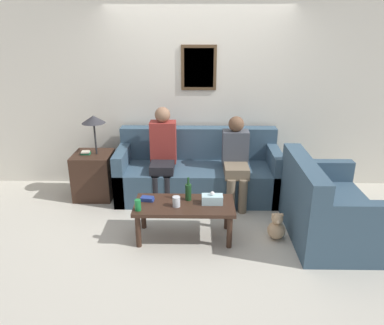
{
  "coord_description": "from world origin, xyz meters",
  "views": [
    {
      "loc": [
        -0.01,
        -4.28,
        2.3
      ],
      "look_at": [
        -0.08,
        -0.08,
        0.7
      ],
      "focal_mm": 35.0,
      "sensor_mm": 36.0,
      "label": 1
    }
  ],
  "objects_px": {
    "coffee_table": "(184,209)",
    "teddy_bear": "(276,227)",
    "drinking_glass": "(176,202)",
    "person_right": "(236,158)",
    "wine_bottle": "(188,192)",
    "couch_side": "(325,211)",
    "person_left": "(163,152)",
    "couch_main": "(198,174)"
  },
  "relations": [
    {
      "from": "coffee_table",
      "to": "teddy_bear",
      "type": "bearing_deg",
      "value": -0.41
    },
    {
      "from": "drinking_glass",
      "to": "teddy_bear",
      "type": "bearing_deg",
      "value": 2.72
    },
    {
      "from": "person_right",
      "to": "teddy_bear",
      "type": "height_order",
      "value": "person_right"
    },
    {
      "from": "drinking_glass",
      "to": "teddy_bear",
      "type": "relative_size",
      "value": 0.36
    },
    {
      "from": "wine_bottle",
      "to": "couch_side",
      "type": "bearing_deg",
      "value": -1.74
    },
    {
      "from": "person_left",
      "to": "teddy_bear",
      "type": "bearing_deg",
      "value": -36.41
    },
    {
      "from": "wine_bottle",
      "to": "person_left",
      "type": "bearing_deg",
      "value": 112.05
    },
    {
      "from": "couch_side",
      "to": "person_left",
      "type": "distance_m",
      "value": 2.14
    },
    {
      "from": "drinking_glass",
      "to": "couch_side",
      "type": "bearing_deg",
      "value": 3.95
    },
    {
      "from": "wine_bottle",
      "to": "teddy_bear",
      "type": "relative_size",
      "value": 0.85
    },
    {
      "from": "couch_side",
      "to": "coffee_table",
      "type": "bearing_deg",
      "value": 91.96
    },
    {
      "from": "couch_main",
      "to": "person_right",
      "type": "bearing_deg",
      "value": -23.26
    },
    {
      "from": "person_right",
      "to": "teddy_bear",
      "type": "xyz_separation_m",
      "value": [
        0.39,
        -0.91,
        -0.5
      ]
    },
    {
      "from": "wine_bottle",
      "to": "coffee_table",
      "type": "bearing_deg",
      "value": -112.74
    },
    {
      "from": "couch_side",
      "to": "coffee_table",
      "type": "relative_size",
      "value": 1.15
    },
    {
      "from": "couch_side",
      "to": "coffee_table",
      "type": "xyz_separation_m",
      "value": [
        -1.57,
        -0.05,
        0.04
      ]
    },
    {
      "from": "couch_side",
      "to": "person_left",
      "type": "height_order",
      "value": "person_left"
    },
    {
      "from": "teddy_bear",
      "to": "person_right",
      "type": "bearing_deg",
      "value": 113.14
    },
    {
      "from": "couch_main",
      "to": "drinking_glass",
      "type": "distance_m",
      "value": 1.21
    },
    {
      "from": "drinking_glass",
      "to": "person_right",
      "type": "bearing_deg",
      "value": 53.19
    },
    {
      "from": "coffee_table",
      "to": "person_right",
      "type": "xyz_separation_m",
      "value": [
        0.64,
        0.91,
        0.27
      ]
    },
    {
      "from": "couch_side",
      "to": "drinking_glass",
      "type": "xyz_separation_m",
      "value": [
        -1.65,
        -0.11,
        0.16
      ]
    },
    {
      "from": "person_left",
      "to": "person_right",
      "type": "relative_size",
      "value": 1.09
    },
    {
      "from": "wine_bottle",
      "to": "couch_main",
      "type": "bearing_deg",
      "value": 83.8
    },
    {
      "from": "coffee_table",
      "to": "person_left",
      "type": "xyz_separation_m",
      "value": [
        -0.32,
        0.99,
        0.32
      ]
    },
    {
      "from": "person_left",
      "to": "couch_main",
      "type": "bearing_deg",
      "value": 15.45
    },
    {
      "from": "couch_side",
      "to": "couch_main",
      "type": "bearing_deg",
      "value": 53.18
    },
    {
      "from": "wine_bottle",
      "to": "person_left",
      "type": "height_order",
      "value": "person_left"
    },
    {
      "from": "couch_side",
      "to": "person_left",
      "type": "bearing_deg",
      "value": 63.71
    },
    {
      "from": "drinking_glass",
      "to": "person_left",
      "type": "xyz_separation_m",
      "value": [
        -0.23,
        1.05,
        0.21
      ]
    },
    {
      "from": "couch_main",
      "to": "wine_bottle",
      "type": "distance_m",
      "value": 1.04
    },
    {
      "from": "coffee_table",
      "to": "couch_main",
      "type": "bearing_deg",
      "value": 82.23
    },
    {
      "from": "wine_bottle",
      "to": "person_right",
      "type": "bearing_deg",
      "value": 53.42
    },
    {
      "from": "coffee_table",
      "to": "wine_bottle",
      "type": "xyz_separation_m",
      "value": [
        0.04,
        0.1,
        0.16
      ]
    },
    {
      "from": "couch_main",
      "to": "person_right",
      "type": "distance_m",
      "value": 0.62
    },
    {
      "from": "person_right",
      "to": "wine_bottle",
      "type": "bearing_deg",
      "value": -126.58
    },
    {
      "from": "coffee_table",
      "to": "person_right",
      "type": "relative_size",
      "value": 0.95
    },
    {
      "from": "coffee_table",
      "to": "couch_side",
      "type": "bearing_deg",
      "value": 1.96
    },
    {
      "from": "couch_main",
      "to": "drinking_glass",
      "type": "xyz_separation_m",
      "value": [
        -0.24,
        -1.18,
        0.16
      ]
    },
    {
      "from": "drinking_glass",
      "to": "teddy_bear",
      "type": "height_order",
      "value": "drinking_glass"
    },
    {
      "from": "wine_bottle",
      "to": "drinking_glass",
      "type": "xyz_separation_m",
      "value": [
        -0.13,
        -0.16,
        -0.04
      ]
    },
    {
      "from": "coffee_table",
      "to": "person_left",
      "type": "height_order",
      "value": "person_left"
    }
  ]
}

